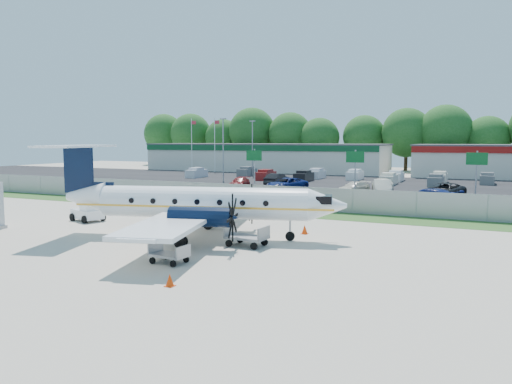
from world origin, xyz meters
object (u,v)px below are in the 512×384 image
at_px(pushback_tug, 88,213).
at_px(baggage_cart_far, 247,237).
at_px(aircraft, 197,202).
at_px(baggage_cart_near, 169,254).

relative_size(pushback_tug, baggage_cart_far, 1.14).
distance_m(aircraft, baggage_cart_near, 6.64).
bearing_deg(aircraft, baggage_cart_near, -71.11).
bearing_deg(pushback_tug, baggage_cart_near, -32.39).
bearing_deg(baggage_cart_near, pushback_tug, 147.61).
distance_m(baggage_cart_near, baggage_cart_far, 5.37).
distance_m(pushback_tug, baggage_cart_near, 15.08).
bearing_deg(baggage_cart_far, pushback_tug, 168.31).
xyz_separation_m(aircraft, pushback_tug, (-10.66, 2.02, -1.57)).
height_order(pushback_tug, baggage_cart_far, pushback_tug).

